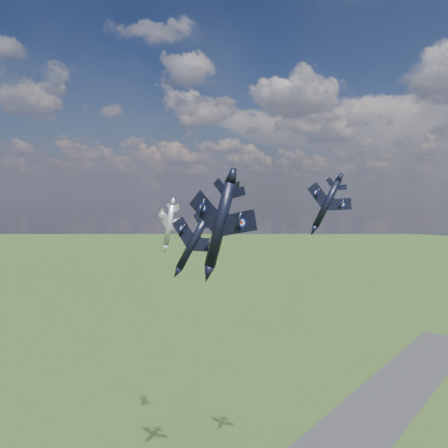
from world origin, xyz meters
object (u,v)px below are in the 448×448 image
Objects in this scene: jet_lead_navy at (193,243)px; jet_high_navy at (327,204)px; jet_right_navy at (220,225)px; jet_left_silver at (169,225)px.

jet_high_navy reaches higher than jet_lead_navy.
jet_right_navy reaches higher than jet_lead_navy.
jet_high_navy is 42.54m from jet_left_silver.
jet_left_silver is at bearing 137.54° from jet_right_navy.
jet_left_silver is (-45.61, 33.87, -3.78)m from jet_right_navy.
jet_lead_navy is 25.80m from jet_left_silver.
jet_high_navy is at bearing 17.90° from jet_lead_navy.
jet_lead_navy is at bearing 134.38° from jet_right_navy.
jet_lead_navy is 1.16× the size of jet_high_navy.
jet_right_navy is (23.97, -19.94, 5.74)m from jet_lead_navy.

